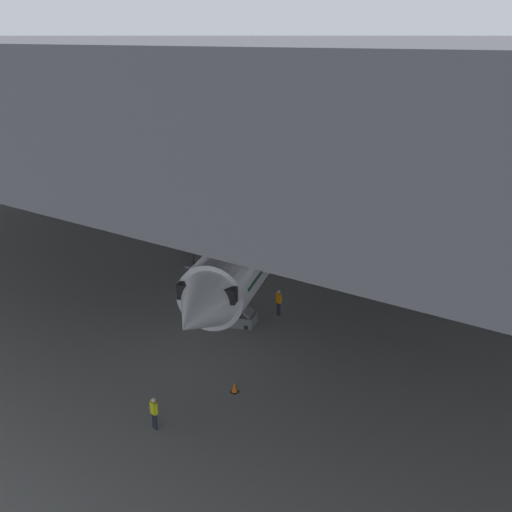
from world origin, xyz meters
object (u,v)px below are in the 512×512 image
(boarding_stairs, at_px, (224,311))
(baggage_tug, at_px, (247,223))
(crew_worker_near_nose, at_px, (154,411))
(traffic_cone_orange, at_px, (234,387))
(airplane_main, at_px, (272,225))
(crew_worker_by_stairs, at_px, (279,301))
(airplane_distant, at_px, (275,136))

(boarding_stairs, distance_m, baggage_tug, 21.13)
(crew_worker_near_nose, distance_m, traffic_cone_orange, 4.86)
(airplane_main, distance_m, boarding_stairs, 10.95)
(crew_worker_by_stairs, distance_m, traffic_cone_orange, 9.94)
(crew_worker_near_nose, xyz_separation_m, baggage_tug, (-16.43, 28.63, -0.40))
(airplane_main, height_order, traffic_cone_orange, airplane_main)
(crew_worker_near_nose, xyz_separation_m, traffic_cone_orange, (0.99, 4.71, -0.63))
(crew_worker_by_stairs, relative_size, baggage_tug, 0.70)
(boarding_stairs, bearing_deg, airplane_main, 108.53)
(boarding_stairs, xyz_separation_m, crew_worker_near_nose, (4.82, -10.98, 0.18))
(boarding_stairs, bearing_deg, traffic_cone_orange, -47.14)
(crew_worker_by_stairs, relative_size, traffic_cone_orange, 2.94)
(airplane_main, relative_size, traffic_cone_orange, 61.09)
(airplane_distant, bearing_deg, crew_worker_near_nose, -59.72)
(airplane_distant, bearing_deg, boarding_stairs, -58.33)
(crew_worker_by_stairs, bearing_deg, airplane_main, 128.09)
(airplane_main, distance_m, crew_worker_by_stairs, 9.35)
(boarding_stairs, relative_size, crew_worker_by_stairs, 2.69)
(airplane_main, distance_m, crew_worker_near_nose, 22.71)
(boarding_stairs, relative_size, crew_worker_near_nose, 2.92)
(airplane_distant, distance_m, baggage_tug, 35.49)
(boarding_stairs, xyz_separation_m, crew_worker_by_stairs, (2.19, 2.96, 0.28))
(airplane_distant, bearing_deg, airplane_main, -55.35)
(boarding_stairs, distance_m, crew_worker_near_nose, 11.99)
(boarding_stairs, distance_m, crew_worker_by_stairs, 3.69)
(airplane_distant, height_order, baggage_tug, airplane_distant)
(airplane_main, bearing_deg, traffic_cone_orange, -60.63)
(traffic_cone_orange, bearing_deg, crew_worker_by_stairs, 111.47)
(airplane_main, relative_size, crew_worker_near_nose, 22.58)
(baggage_tug, bearing_deg, crew_worker_near_nose, -60.15)
(airplane_main, height_order, crew_worker_near_nose, airplane_main)
(crew_worker_by_stairs, distance_m, baggage_tug, 20.16)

